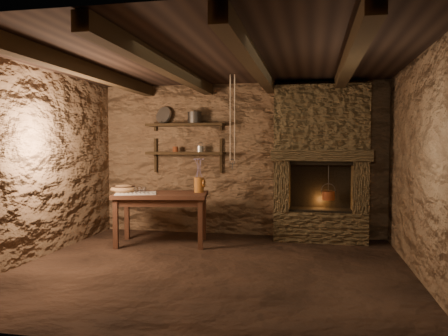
% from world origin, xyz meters
% --- Properties ---
extents(floor, '(4.50, 4.50, 0.00)m').
position_xyz_m(floor, '(0.00, 0.00, 0.00)').
color(floor, black).
rests_on(floor, ground).
extents(back_wall, '(4.50, 0.04, 2.40)m').
position_xyz_m(back_wall, '(0.00, 2.00, 1.20)').
color(back_wall, '#513826').
rests_on(back_wall, floor).
extents(front_wall, '(4.50, 0.04, 2.40)m').
position_xyz_m(front_wall, '(0.00, -2.00, 1.20)').
color(front_wall, '#513826').
rests_on(front_wall, floor).
extents(left_wall, '(0.04, 4.00, 2.40)m').
position_xyz_m(left_wall, '(-2.25, 0.00, 1.20)').
color(left_wall, '#513826').
rests_on(left_wall, floor).
extents(right_wall, '(0.04, 4.00, 2.40)m').
position_xyz_m(right_wall, '(2.25, 0.00, 1.20)').
color(right_wall, '#513826').
rests_on(right_wall, floor).
extents(ceiling, '(4.50, 4.00, 0.04)m').
position_xyz_m(ceiling, '(0.00, 0.00, 2.40)').
color(ceiling, black).
rests_on(ceiling, back_wall).
extents(beam_far_left, '(0.14, 3.95, 0.16)m').
position_xyz_m(beam_far_left, '(-1.50, 0.00, 2.31)').
color(beam_far_left, black).
rests_on(beam_far_left, ceiling).
extents(beam_mid_left, '(0.14, 3.95, 0.16)m').
position_xyz_m(beam_mid_left, '(-0.50, 0.00, 2.31)').
color(beam_mid_left, black).
rests_on(beam_mid_left, ceiling).
extents(beam_mid_right, '(0.14, 3.95, 0.16)m').
position_xyz_m(beam_mid_right, '(0.50, 0.00, 2.31)').
color(beam_mid_right, black).
rests_on(beam_mid_right, ceiling).
extents(beam_far_right, '(0.14, 3.95, 0.16)m').
position_xyz_m(beam_far_right, '(1.50, 0.00, 2.31)').
color(beam_far_right, black).
rests_on(beam_far_right, ceiling).
extents(shelf_lower, '(1.25, 0.30, 0.04)m').
position_xyz_m(shelf_lower, '(-0.85, 1.84, 1.30)').
color(shelf_lower, black).
rests_on(shelf_lower, back_wall).
extents(shelf_upper, '(1.25, 0.30, 0.04)m').
position_xyz_m(shelf_upper, '(-0.85, 1.84, 1.75)').
color(shelf_upper, black).
rests_on(shelf_upper, back_wall).
extents(hearth, '(1.43, 0.51, 2.30)m').
position_xyz_m(hearth, '(1.25, 1.77, 1.23)').
color(hearth, '#362A1B').
rests_on(hearth, floor).
extents(work_table, '(1.40, 0.95, 0.74)m').
position_xyz_m(work_table, '(-0.99, 1.09, 0.40)').
color(work_table, '#371D13').
rests_on(work_table, floor).
extents(linen_cloth, '(0.69, 0.63, 0.01)m').
position_xyz_m(linen_cloth, '(-1.33, 0.95, 0.75)').
color(linen_cloth, beige).
rests_on(linen_cloth, work_table).
extents(pewter_cutlery_row, '(0.51, 0.34, 0.01)m').
position_xyz_m(pewter_cutlery_row, '(-1.33, 0.94, 0.76)').
color(pewter_cutlery_row, gray).
rests_on(pewter_cutlery_row, linen_cloth).
extents(drinking_glasses, '(0.18, 0.06, 0.07)m').
position_xyz_m(drinking_glasses, '(-1.31, 1.06, 0.79)').
color(drinking_glasses, white).
rests_on(drinking_glasses, linen_cloth).
extents(stoneware_jug, '(0.16, 0.16, 0.51)m').
position_xyz_m(stoneware_jug, '(-0.48, 1.28, 0.96)').
color(stoneware_jug, '#97541D').
rests_on(stoneware_jug, work_table).
extents(wooden_bowl, '(0.46, 0.46, 0.13)m').
position_xyz_m(wooden_bowl, '(-1.57, 1.08, 0.79)').
color(wooden_bowl, olive).
rests_on(wooden_bowl, work_table).
extents(iron_stockpot, '(0.28, 0.28, 0.16)m').
position_xyz_m(iron_stockpot, '(-0.70, 1.84, 1.85)').
color(iron_stockpot, '#302D2B').
rests_on(iron_stockpot, shelf_upper).
extents(tin_pan, '(0.31, 0.22, 0.28)m').
position_xyz_m(tin_pan, '(-1.25, 1.94, 1.91)').
color(tin_pan, '#A9AAA4').
rests_on(tin_pan, shelf_upper).
extents(small_kettle, '(0.16, 0.14, 0.15)m').
position_xyz_m(small_kettle, '(-0.61, 1.84, 1.37)').
color(small_kettle, '#A9AAA4').
rests_on(small_kettle, shelf_lower).
extents(rusty_tin, '(0.11, 0.11, 0.09)m').
position_xyz_m(rusty_tin, '(-1.02, 1.84, 1.36)').
color(rusty_tin, '#612713').
rests_on(rusty_tin, shelf_lower).
extents(red_pot, '(0.22, 0.22, 0.54)m').
position_xyz_m(red_pot, '(1.36, 1.72, 0.70)').
color(red_pot, maroon).
rests_on(red_pot, hearth).
extents(hanging_ropes, '(0.08, 0.08, 1.20)m').
position_xyz_m(hanging_ropes, '(0.05, 1.05, 1.80)').
color(hanging_ropes, tan).
rests_on(hanging_ropes, ceiling).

